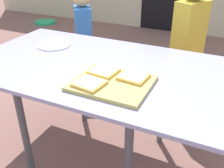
% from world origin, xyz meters
% --- Properties ---
extents(ground_plane, '(16.00, 16.00, 0.00)m').
position_xyz_m(ground_plane, '(0.00, 0.00, 0.00)').
color(ground_plane, '#835A51').
extents(dining_table, '(1.51, 0.86, 0.69)m').
position_xyz_m(dining_table, '(0.00, 0.00, 0.63)').
color(dining_table, '#9897BC').
rests_on(dining_table, ground).
extents(cutting_board, '(0.37, 0.31, 0.02)m').
position_xyz_m(cutting_board, '(0.17, -0.18, 0.70)').
color(cutting_board, tan).
rests_on(cutting_board, dining_table).
extents(pizza_slice_far_right, '(0.14, 0.14, 0.02)m').
position_xyz_m(pizza_slice_far_right, '(0.25, -0.11, 0.72)').
color(pizza_slice_far_right, '#E2AD50').
rests_on(pizza_slice_far_right, cutting_board).
extents(pizza_slice_near_left, '(0.15, 0.14, 0.02)m').
position_xyz_m(pizza_slice_near_left, '(0.09, -0.26, 0.72)').
color(pizza_slice_near_left, '#E2AD50').
rests_on(pizza_slice_near_left, cutting_board).
extents(pizza_slice_far_left, '(0.14, 0.14, 0.02)m').
position_xyz_m(pizza_slice_far_left, '(0.09, -0.11, 0.72)').
color(pizza_slice_far_left, '#E2AD50').
rests_on(pizza_slice_far_left, cutting_board).
extents(plate_white_left, '(0.22, 0.22, 0.01)m').
position_xyz_m(plate_white_left, '(-0.42, 0.15, 0.70)').
color(plate_white_left, white).
rests_on(plate_white_left, dining_table).
extents(child_left, '(0.25, 0.28, 0.96)m').
position_xyz_m(child_left, '(-0.59, 0.82, 0.54)').
color(child_left, '#312054').
rests_on(child_left, ground).
extents(child_right, '(0.23, 0.28, 1.10)m').
position_xyz_m(child_right, '(0.37, 0.73, 0.63)').
color(child_right, '#3A454D').
rests_on(child_right, ground).
extents(garden_hose_coil, '(0.38, 0.38, 0.04)m').
position_xyz_m(garden_hose_coil, '(-2.50, 2.58, 0.02)').
color(garden_hose_coil, '#2AB46F').
rests_on(garden_hose_coil, ground).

